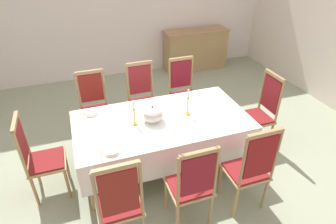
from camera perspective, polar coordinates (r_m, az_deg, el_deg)
name	(u,v)px	position (r m, az deg, el deg)	size (l,w,h in m)	color
ground	(160,160)	(4.13, -1.58, -9.59)	(6.80, 6.21, 0.04)	gray
back_wall	(111,2)	(6.27, -11.26, 20.77)	(6.80, 0.08, 3.12)	silver
dining_table	(162,124)	(3.62, -1.22, -2.41)	(2.15, 1.12, 0.75)	#9F7746
tablecloth	(162,126)	(3.64, -1.21, -2.88)	(2.17, 1.14, 0.42)	white
chair_south_a	(119,203)	(2.86, -9.70, -17.40)	(0.44, 0.42, 1.15)	#9E8658
chair_north_a	(94,106)	(4.39, -14.45, 1.21)	(0.44, 0.42, 1.06)	#9B754E
chair_south_b	(191,185)	(3.01, 4.69, -14.22)	(0.44, 0.42, 1.09)	#A57E4C
chair_north_b	(143,97)	(4.48, -5.10, 2.96)	(0.44, 0.42, 1.10)	#A38558
chair_south_c	(250,168)	(3.27, 16.01, -10.70)	(0.44, 0.42, 1.14)	#A4764E
chair_north_c	(183,91)	(4.67, 3.06, 4.26)	(0.44, 0.42, 1.08)	#977959
chair_head_west	(39,157)	(3.62, -24.30, -8.15)	(0.42, 0.44, 1.09)	#9A7949
chair_head_east	(260,111)	(4.30, 17.95, 0.19)	(0.42, 0.44, 1.13)	#A48353
soup_tureen	(153,114)	(3.50, -3.09, -0.35)	(0.26, 0.26, 0.21)	white
candlestick_west	(134,115)	(3.44, -6.75, -0.64)	(0.07, 0.07, 0.33)	gold
candlestick_east	(188,105)	(3.61, 3.97, 1.49)	(0.07, 0.07, 0.35)	gold
bowl_near_left	(91,113)	(3.79, -15.02, -0.20)	(0.15, 0.15, 0.04)	white
bowl_near_right	(111,151)	(3.10, -11.22, -7.71)	(0.15, 0.15, 0.04)	white
spoon_primary	(84,114)	(3.81, -16.50, -0.48)	(0.06, 0.17, 0.01)	gold
spoon_secondary	(101,153)	(3.12, -13.13, -8.00)	(0.04, 0.18, 0.01)	gold
sideboard	(195,50)	(6.77, 5.49, 12.27)	(1.44, 0.48, 0.90)	#9F7C4F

